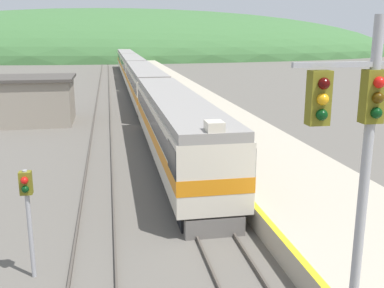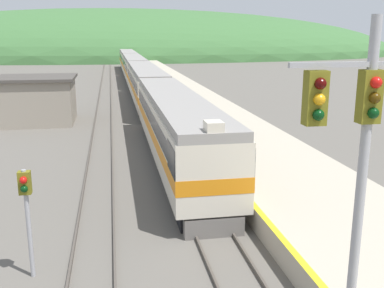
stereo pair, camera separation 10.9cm
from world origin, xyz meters
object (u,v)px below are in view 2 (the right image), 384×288
(carriage_fourth, at_px, (128,60))
(express_train_lead_car, at_px, (176,127))
(carriage_second, at_px, (146,84))
(signal_mast_main, at_px, (366,145))
(signal_post_siding, at_px, (26,201))
(carriage_third, at_px, (134,68))

(carriage_fourth, bearing_deg, express_train_lead_car, -90.00)
(carriage_second, bearing_deg, signal_mast_main, -88.29)
(signal_post_siding, bearing_deg, carriage_second, 79.77)
(signal_mast_main, relative_size, signal_post_siding, 2.22)
(carriage_fourth, distance_m, signal_post_siding, 82.35)
(carriage_second, relative_size, signal_mast_main, 2.89)
(carriage_fourth, height_order, signal_mast_main, signal_mast_main)
(carriage_third, distance_m, signal_mast_main, 64.42)
(signal_mast_main, distance_m, signal_post_siding, 9.92)
(carriage_second, distance_m, carriage_third, 23.58)
(carriage_third, height_order, signal_post_siding, carriage_third)
(carriage_second, distance_m, signal_mast_main, 40.89)
(express_train_lead_car, bearing_deg, carriage_second, 90.00)
(carriage_fourth, bearing_deg, signal_mast_main, -89.21)
(carriage_second, relative_size, carriage_third, 1.00)
(express_train_lead_car, relative_size, signal_mast_main, 2.69)
(carriage_fourth, xyz_separation_m, signal_post_siding, (-6.30, -82.11, 0.34))
(signal_mast_main, xyz_separation_m, signal_post_siding, (-7.52, 5.80, -2.85))
(carriage_third, relative_size, signal_post_siding, 6.42)
(express_train_lead_car, bearing_deg, signal_mast_main, -86.08)
(carriage_second, distance_m, carriage_fourth, 47.17)
(carriage_second, relative_size, signal_post_siding, 6.42)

